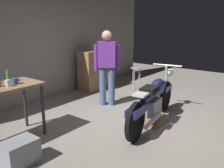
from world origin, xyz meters
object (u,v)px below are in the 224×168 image
at_px(shop_stool, 136,73).
at_px(motorcycle, 153,100).
at_px(bottle, 8,76).
at_px(mug_blue_enamel, 15,81).
at_px(storage_bin, 20,152).
at_px(mug_white_ceramic, 8,83).
at_px(wooden_dresser, 93,70).
at_px(person_standing, 107,65).

bearing_deg(shop_stool, motorcycle, -140.17).
bearing_deg(bottle, motorcycle, -42.42).
distance_m(mug_blue_enamel, bottle, 0.24).
distance_m(storage_bin, mug_white_ceramic, 1.05).
height_order(wooden_dresser, storage_bin, wooden_dresser).
relative_size(mug_white_ceramic, mug_blue_enamel, 0.89).
distance_m(storage_bin, bottle, 1.32).
bearing_deg(motorcycle, person_standing, 69.49).
xyz_separation_m(shop_stool, storage_bin, (-4.01, -0.73, -0.33)).
distance_m(motorcycle, wooden_dresser, 2.67).
distance_m(motorcycle, storage_bin, 2.39).
bearing_deg(bottle, mug_blue_enamel, -95.08).
distance_m(motorcycle, shop_stool, 2.28).
xyz_separation_m(person_standing, bottle, (-2.10, 0.34, 0.07)).
relative_size(person_standing, shop_stool, 2.61).
xyz_separation_m(shop_stool, mug_blue_enamel, (-3.58, -0.03, 0.45)).
bearing_deg(storage_bin, mug_blue_enamel, 58.55).
distance_m(person_standing, mug_blue_enamel, 2.12).
height_order(wooden_dresser, mug_blue_enamel, wooden_dresser).
height_order(mug_blue_enamel, bottle, bottle).
relative_size(storage_bin, mug_blue_enamel, 3.59).
xyz_separation_m(person_standing, storage_bin, (-2.54, -0.59, -0.76)).
relative_size(motorcycle, bottle, 9.03).
bearing_deg(storage_bin, motorcycle, -17.97).
relative_size(storage_bin, mug_white_ceramic, 4.06).
distance_m(person_standing, shop_stool, 1.53).
bearing_deg(storage_bin, person_standing, 13.03).
distance_m(shop_stool, bottle, 3.60).
xyz_separation_m(motorcycle, bottle, (-1.81, 1.66, 0.55)).
relative_size(mug_white_ceramic, bottle, 0.45).
xyz_separation_m(shop_stool, wooden_dresser, (-0.69, 0.99, 0.05)).
xyz_separation_m(motorcycle, shop_stool, (1.75, 1.46, 0.05)).
relative_size(person_standing, wooden_dresser, 1.52).
height_order(wooden_dresser, mug_white_ceramic, wooden_dresser).
bearing_deg(wooden_dresser, motorcycle, -113.32).
height_order(shop_stool, storage_bin, shop_stool).
height_order(person_standing, mug_blue_enamel, person_standing).
bearing_deg(motorcycle, shop_stool, 31.45).
relative_size(motorcycle, mug_white_ceramic, 20.07).
relative_size(person_standing, bottle, 6.93).
relative_size(shop_stool, bottle, 2.66).
bearing_deg(mug_white_ceramic, person_standing, -1.54).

